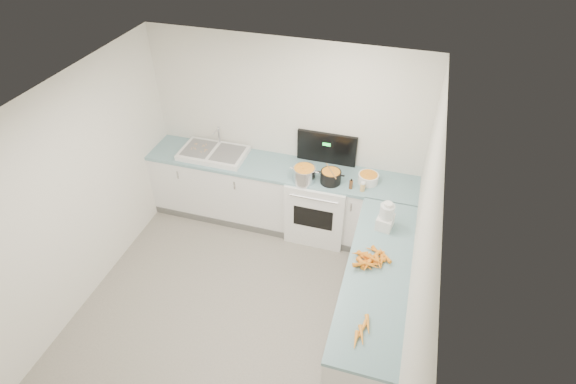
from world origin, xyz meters
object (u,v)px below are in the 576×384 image
(stove, at_px, (319,203))
(steel_pot, at_px, (304,175))
(black_pot, at_px, (331,178))
(extract_bottle, at_px, (351,185))
(spice_jar, at_px, (363,187))
(food_processor, at_px, (386,217))
(mixing_bowl, at_px, (368,178))
(sink, at_px, (213,153))

(stove, distance_m, steel_pot, 0.60)
(black_pot, height_order, extract_bottle, black_pot)
(spice_jar, relative_size, food_processor, 0.30)
(mixing_bowl, height_order, extract_bottle, mixing_bowl)
(sink, relative_size, spice_jar, 8.46)
(food_processor, bearing_deg, mixing_bowl, 111.33)
(sink, distance_m, food_processor, 2.45)
(stove, xyz_separation_m, extract_bottle, (0.41, -0.17, 0.52))
(stove, xyz_separation_m, spice_jar, (0.55, -0.17, 0.52))
(mixing_bowl, bearing_deg, steel_pot, -166.11)
(mixing_bowl, relative_size, extract_bottle, 2.25)
(stove, distance_m, extract_bottle, 0.68)
(extract_bottle, distance_m, food_processor, 0.74)
(stove, bearing_deg, extract_bottle, -22.57)
(stove, bearing_deg, sink, 179.38)
(sink, xyz_separation_m, steel_pot, (1.28, -0.19, 0.04))
(steel_pot, xyz_separation_m, food_processor, (1.04, -0.56, 0.06))
(steel_pot, height_order, mixing_bowl, steel_pot)
(extract_bottle, bearing_deg, food_processor, -50.46)
(steel_pot, xyz_separation_m, black_pot, (0.32, 0.05, -0.01))
(stove, relative_size, steel_pot, 4.92)
(sink, bearing_deg, stove, -0.62)
(steel_pot, height_order, food_processor, food_processor)
(steel_pot, height_order, extract_bottle, steel_pot)
(spice_jar, bearing_deg, sink, 174.58)
(extract_bottle, relative_size, spice_jar, 1.08)
(spice_jar, bearing_deg, steel_pot, -179.78)
(sink, bearing_deg, black_pot, -4.91)
(sink, distance_m, extract_bottle, 1.86)
(extract_bottle, distance_m, spice_jar, 0.14)
(sink, height_order, spice_jar, sink)
(spice_jar, bearing_deg, extract_bottle, 177.96)
(steel_pot, height_order, black_pot, steel_pot)
(stove, relative_size, sink, 1.58)
(sink, height_order, black_pot, sink)
(black_pot, bearing_deg, stove, 140.64)
(sink, distance_m, steel_pot, 1.30)
(stove, relative_size, extract_bottle, 12.35)
(sink, bearing_deg, extract_bottle, -5.67)
(spice_jar, bearing_deg, mixing_bowl, 78.47)
(sink, bearing_deg, mixing_bowl, -0.18)
(steel_pot, height_order, spice_jar, steel_pot)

